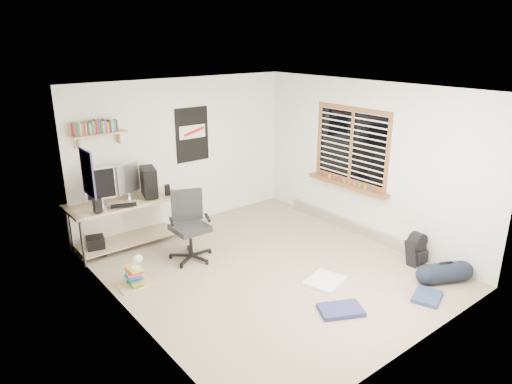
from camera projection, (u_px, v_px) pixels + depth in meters
floor at (270, 269)px, 6.46m from camera, size 4.00×4.50×0.01m
ceiling at (271, 89)px, 5.65m from camera, size 4.00×4.50×0.01m
back_wall at (185, 153)px, 7.73m from camera, size 4.00×0.01×2.50m
left_wall at (127, 221)px, 4.88m from camera, size 0.01×4.50×2.50m
right_wall at (367, 161)px, 7.24m from camera, size 0.01×4.50×2.50m
desk at (127, 223)px, 7.10m from camera, size 1.70×0.76×0.77m
monitor_left at (100, 190)px, 6.59m from camera, size 0.45×0.17×0.49m
monitor_right at (128, 185)px, 6.89m from camera, size 0.42×0.23×0.45m
pc_tower at (149, 182)px, 7.05m from camera, size 0.31×0.46×0.44m
keyboard at (124, 205)px, 6.66m from camera, size 0.39×0.25×0.02m
speaker_left at (97, 205)px, 6.40m from camera, size 0.11×0.11×0.20m
speaker_right at (167, 190)px, 7.10m from camera, size 0.11×0.11×0.16m
office_chair at (190, 228)px, 6.60m from camera, size 0.87×0.87×1.02m
wall_shelf at (100, 134)px, 6.62m from camera, size 0.80×0.22×0.24m
poster_back_wall at (192, 135)px, 7.70m from camera, size 0.62×0.03×0.92m
poster_left_wall at (87, 173)px, 5.70m from camera, size 0.02×0.42×0.60m
window at (351, 146)px, 7.36m from camera, size 0.10×1.50×1.26m
baseboard_heater at (346, 223)px, 7.80m from camera, size 0.08×2.50×0.18m
backpack at (416, 251)px, 6.54m from camera, size 0.29×0.23×0.37m
duffel_bag at (445, 273)px, 6.07m from camera, size 0.37×0.37×0.54m
tshirt at (325, 281)px, 6.09m from camera, size 0.59×0.54×0.04m
jeans_a at (341, 310)px, 5.43m from camera, size 0.61×0.53×0.06m
jeans_b at (427, 297)px, 5.72m from camera, size 0.49×0.43×0.05m
book_stack at (134, 275)px, 5.99m from camera, size 0.45×0.37×0.30m
desk_lamp at (135, 259)px, 5.91m from camera, size 0.16×0.23×0.21m
subwoofer at (96, 246)px, 6.85m from camera, size 0.31×0.31×0.28m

